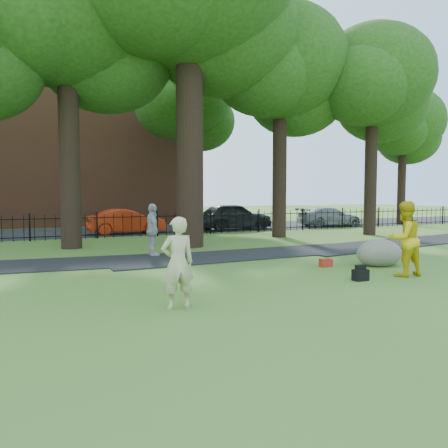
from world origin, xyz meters
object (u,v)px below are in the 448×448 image
man (404,239)px  boulder (379,251)px  red_sedan (126,222)px  woman (178,263)px

man → boulder: 1.80m
man → red_sedan: man is taller
boulder → red_sedan: (-4.85, 13.52, 0.25)m
red_sedan → man: bearing=-164.9°
woman → red_sedan: size_ratio=0.42×
woman → red_sedan: bearing=-96.8°
woman → red_sedan: woman is taller
woman → boulder: size_ratio=1.19×
woman → boulder: woman is taller
man → boulder: man is taller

